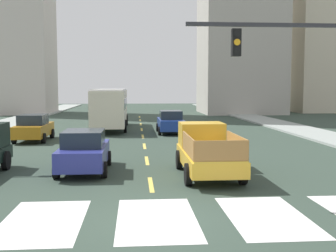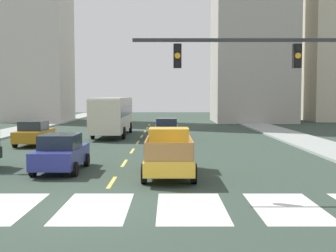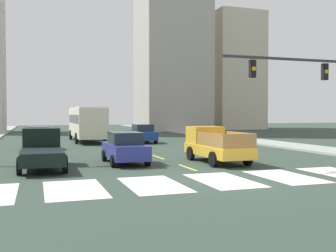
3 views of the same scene
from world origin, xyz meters
name	(u,v)px [view 1 (image 1 of 3)]	position (x,y,z in m)	size (l,w,h in m)	color
ground_plane	(157,219)	(0.00, 0.00, 0.00)	(160.00, 160.00, 0.00)	#304036
sidewalk_right	(322,135)	(12.63, 18.00, 0.07)	(3.47, 110.00, 0.15)	#959D97
crosswalk_stripe_2	(43,221)	(-2.97, 0.00, 0.00)	(2.09, 3.88, 0.01)	silver
crosswalk_stripe_3	(157,219)	(0.00, 0.00, 0.00)	(2.09, 3.88, 0.01)	silver
crosswalk_stripe_4	(266,216)	(2.97, 0.00, 0.00)	(2.09, 3.88, 0.01)	silver
lane_dash_0	(151,184)	(0.00, 4.00, 0.00)	(0.16, 2.40, 0.01)	#E1C251
lane_dash_1	(147,161)	(0.00, 9.00, 0.00)	(0.16, 2.40, 0.01)	#E1C251
lane_dash_2	(144,146)	(0.00, 14.00, 0.00)	(0.16, 2.40, 0.01)	#E1C251
lane_dash_3	(143,136)	(0.00, 19.00, 0.00)	(0.16, 2.40, 0.01)	#E1C251
lane_dash_4	(142,129)	(0.00, 24.00, 0.00)	(0.16, 2.40, 0.01)	#E1C251
lane_dash_5	(141,124)	(0.00, 29.00, 0.00)	(0.16, 2.40, 0.01)	#E1C251
lane_dash_6	(140,120)	(0.00, 34.00, 0.00)	(0.16, 2.40, 0.01)	#E1C251
lane_dash_7	(140,117)	(0.00, 39.00, 0.00)	(0.16, 2.40, 0.01)	#E1C251
pickup_stakebed	(206,151)	(2.29, 5.73, 0.94)	(2.18, 5.20, 1.96)	gold
city_bus	(111,106)	(-2.55, 24.52, 1.95)	(2.72, 10.80, 3.32)	beige
sedan_near_left	(84,151)	(-2.65, 6.56, 0.86)	(2.02, 4.40, 1.72)	navy
sedan_far	(34,128)	(-7.10, 17.06, 0.86)	(2.02, 4.40, 1.72)	#AC7117
sedan_near_right	(171,122)	(2.14, 20.96, 0.86)	(2.02, 4.40, 1.72)	navy
block_mid_left	(321,41)	(25.90, 48.39, 10.07)	(8.53, 9.43, 20.15)	beige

